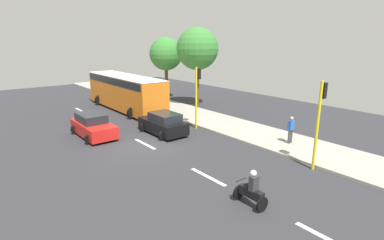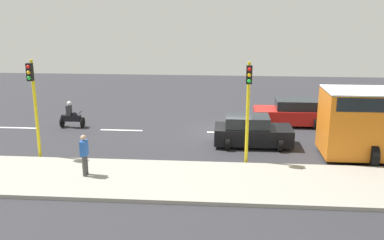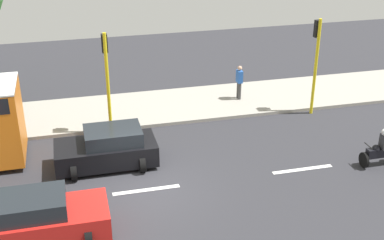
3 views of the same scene
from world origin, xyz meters
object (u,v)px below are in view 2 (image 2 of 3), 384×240
at_px(traffic_light_corner, 248,99).
at_px(pedestrian_near_signal, 84,154).
at_px(car_red, 291,113).
at_px(motorcycle, 71,116).
at_px(car_black, 252,132).
at_px(traffic_light_midblock, 34,96).

bearing_deg(traffic_light_corner, pedestrian_near_signal, -72.16).
xyz_separation_m(car_red, motorcycle, (1.52, -12.57, -0.07)).
bearing_deg(pedestrian_near_signal, motorcycle, -156.41).
height_order(car_black, car_red, same).
bearing_deg(motorcycle, traffic_light_midblock, 3.79).
relative_size(car_black, traffic_light_corner, 0.85).
xyz_separation_m(car_black, motorcycle, (-2.49, -10.08, -0.07)).
height_order(car_red, traffic_light_corner, traffic_light_corner).
xyz_separation_m(car_red, traffic_light_corner, (6.75, -2.87, 2.22)).
bearing_deg(pedestrian_near_signal, car_red, 133.32).
xyz_separation_m(car_black, traffic_light_midblock, (2.73, -9.74, 2.22)).
bearing_deg(motorcycle, car_black, 76.11).
bearing_deg(traffic_light_midblock, motorcycle, -176.21).
bearing_deg(traffic_light_midblock, traffic_light_corner, 90.00).
relative_size(motorcycle, pedestrian_near_signal, 0.91).
distance_m(car_black, motorcycle, 10.39).
height_order(traffic_light_corner, traffic_light_midblock, same).
height_order(car_black, traffic_light_midblock, traffic_light_midblock).
relative_size(motorcycle, traffic_light_corner, 0.34).
distance_m(car_black, car_red, 4.73).
xyz_separation_m(car_red, traffic_light_midblock, (6.75, -12.22, 2.22)).
height_order(car_red, pedestrian_near_signal, pedestrian_near_signal).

